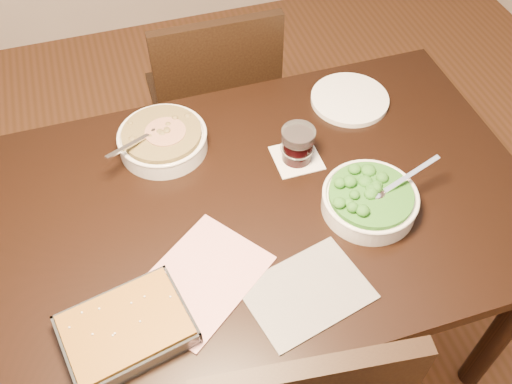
{
  "coord_description": "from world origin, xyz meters",
  "views": [
    {
      "loc": [
        -0.3,
        -0.87,
        1.9
      ],
      "look_at": [
        -0.02,
        -0.01,
        0.8
      ],
      "focal_mm": 40.0,
      "sensor_mm": 36.0,
      "label": 1
    }
  ],
  "objects_px": {
    "baking_dish": "(127,330)",
    "wine_tumbler": "(298,144)",
    "chair_far": "(214,100)",
    "stew_bowl": "(163,139)",
    "dinner_plate": "(350,99)",
    "table": "(264,222)",
    "broccoli_bowl": "(370,200)"
  },
  "relations": [
    {
      "from": "baking_dish",
      "to": "wine_tumbler",
      "type": "relative_size",
      "value": 2.98
    },
    {
      "from": "wine_tumbler",
      "to": "chair_far",
      "type": "relative_size",
      "value": 0.11
    },
    {
      "from": "stew_bowl",
      "to": "chair_far",
      "type": "distance_m",
      "value": 0.56
    },
    {
      "from": "chair_far",
      "to": "dinner_plate",
      "type": "bearing_deg",
      "value": 129.77
    },
    {
      "from": "stew_bowl",
      "to": "baking_dish",
      "type": "height_order",
      "value": "stew_bowl"
    },
    {
      "from": "wine_tumbler",
      "to": "dinner_plate",
      "type": "xyz_separation_m",
      "value": [
        0.23,
        0.17,
        -0.05
      ]
    },
    {
      "from": "dinner_plate",
      "to": "chair_far",
      "type": "distance_m",
      "value": 0.58
    },
    {
      "from": "stew_bowl",
      "to": "wine_tumbler",
      "type": "relative_size",
      "value": 2.45
    },
    {
      "from": "table",
      "to": "baking_dish",
      "type": "relative_size",
      "value": 4.67
    },
    {
      "from": "baking_dish",
      "to": "dinner_plate",
      "type": "relative_size",
      "value": 1.29
    },
    {
      "from": "stew_bowl",
      "to": "dinner_plate",
      "type": "height_order",
      "value": "stew_bowl"
    },
    {
      "from": "table",
      "to": "wine_tumbler",
      "type": "bearing_deg",
      "value": 41.1
    },
    {
      "from": "table",
      "to": "dinner_plate",
      "type": "distance_m",
      "value": 0.47
    },
    {
      "from": "table",
      "to": "baking_dish",
      "type": "height_order",
      "value": "baking_dish"
    },
    {
      "from": "stew_bowl",
      "to": "chair_far",
      "type": "bearing_deg",
      "value": 60.23
    },
    {
      "from": "dinner_plate",
      "to": "stew_bowl",
      "type": "bearing_deg",
      "value": -177.73
    },
    {
      "from": "wine_tumbler",
      "to": "dinner_plate",
      "type": "bearing_deg",
      "value": 36.59
    },
    {
      "from": "stew_bowl",
      "to": "broccoli_bowl",
      "type": "xyz_separation_m",
      "value": [
        0.45,
        -0.37,
        -0.0
      ]
    },
    {
      "from": "baking_dish",
      "to": "chair_far",
      "type": "xyz_separation_m",
      "value": [
        0.43,
        0.95,
        -0.27
      ]
    },
    {
      "from": "table",
      "to": "broccoli_bowl",
      "type": "height_order",
      "value": "broccoli_bowl"
    },
    {
      "from": "table",
      "to": "broccoli_bowl",
      "type": "bearing_deg",
      "value": -22.89
    },
    {
      "from": "table",
      "to": "stew_bowl",
      "type": "bearing_deg",
      "value": 128.32
    },
    {
      "from": "wine_tumbler",
      "to": "dinner_plate",
      "type": "height_order",
      "value": "wine_tumbler"
    },
    {
      "from": "stew_bowl",
      "to": "broccoli_bowl",
      "type": "bearing_deg",
      "value": -39.01
    },
    {
      "from": "dinner_plate",
      "to": "chair_far",
      "type": "xyz_separation_m",
      "value": [
        -0.33,
        0.4,
        -0.25
      ]
    },
    {
      "from": "table",
      "to": "wine_tumbler",
      "type": "distance_m",
      "value": 0.23
    },
    {
      "from": "wine_tumbler",
      "to": "dinner_plate",
      "type": "relative_size",
      "value": 0.43
    },
    {
      "from": "table",
      "to": "stew_bowl",
      "type": "relative_size",
      "value": 5.69
    },
    {
      "from": "wine_tumbler",
      "to": "chair_far",
      "type": "xyz_separation_m",
      "value": [
        -0.1,
        0.57,
        -0.3
      ]
    },
    {
      "from": "dinner_plate",
      "to": "chair_far",
      "type": "bearing_deg",
      "value": 129.16
    },
    {
      "from": "broccoli_bowl",
      "to": "dinner_plate",
      "type": "xyz_separation_m",
      "value": [
        0.12,
        0.39,
        -0.03
      ]
    },
    {
      "from": "table",
      "to": "broccoli_bowl",
      "type": "xyz_separation_m",
      "value": [
        0.24,
        -0.1,
        0.13
      ]
    }
  ]
}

